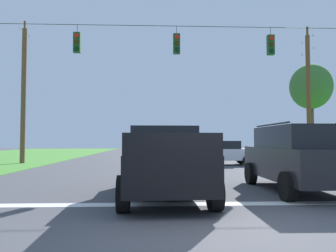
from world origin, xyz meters
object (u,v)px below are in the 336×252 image
Objects in this scene: distant_car_crossing_white at (222,152)px; utility_pole_near_left at (24,94)px; pickup_truck at (164,161)px; utility_pole_mid_right at (308,95)px; overhead_signal_span at (175,86)px; suv_black at (298,156)px; tree_roadside_right at (311,87)px.

distant_car_crossing_white is 0.45× the size of utility_pole_near_left.
utility_pole_mid_right is at bearing 51.50° from pickup_truck.
overhead_signal_span reaches higher than pickup_truck.
overhead_signal_span is at bearing -122.08° from distant_car_crossing_white.
pickup_truck is 12.02m from distant_car_crossing_white.
suv_black is 10.62m from distant_car_crossing_white.
overhead_signal_span is at bearing -35.73° from utility_pole_near_left.
utility_pole_near_left is at bearing 144.27° from overhead_signal_span.
pickup_truck is at bearing -128.50° from utility_pole_mid_right.
tree_roadside_right is (11.82, 10.63, 1.78)m from overhead_signal_span.
tree_roadside_right is (8.49, 5.33, 5.10)m from distant_car_crossing_white.
utility_pole_mid_right is 1.00× the size of utility_pole_near_left.
pickup_truck is (-0.66, -6.03, -3.14)m from overhead_signal_span.
overhead_signal_span is at bearing -138.02° from tree_roadside_right.
utility_pole_mid_right is 1.25× the size of tree_roadside_right.
pickup_truck reaches higher than distant_car_crossing_white.
overhead_signal_span reaches higher than suv_black.
distant_car_crossing_white is at bearing -147.90° from tree_roadside_right.
utility_pole_near_left is (-13.26, 12.37, 3.65)m from suv_black.
distant_car_crossing_white is (3.99, 11.33, -0.18)m from pickup_truck.
utility_pole_mid_right reaches higher than distant_car_crossing_white.
distant_car_crossing_white is 11.24m from tree_roadside_right.
tree_roadside_right reaches higher than suv_black.
tree_roadside_right reaches higher than overhead_signal_span.
distant_car_crossing_white is at bearing -162.48° from utility_pole_mid_right.
overhead_signal_span is 6.83m from pickup_truck.
suv_black is at bearing -117.70° from tree_roadside_right.
overhead_signal_span is at bearing -143.51° from utility_pole_mid_right.
tree_roadside_right is at bearing 61.00° from utility_pole_mid_right.
utility_pole_near_left reaches higher than distant_car_crossing_white.
pickup_truck is 0.56× the size of utility_pole_near_left.
suv_black is at bearing -117.36° from utility_pole_mid_right.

